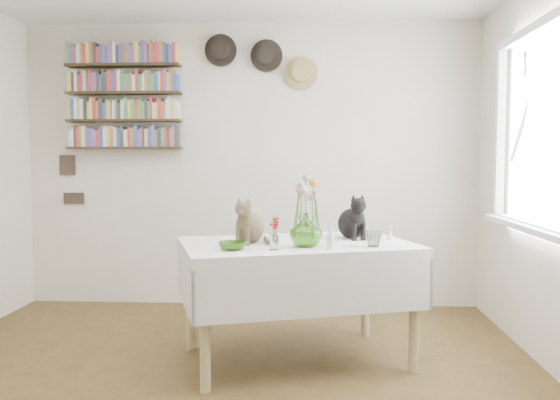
# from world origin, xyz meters

# --- Properties ---
(room) EXTENTS (4.08, 4.58, 2.58)m
(room) POSITION_xyz_m (0.00, 0.00, 1.25)
(room) COLOR brown
(room) RESTS_ON ground
(window) EXTENTS (0.12, 1.52, 1.32)m
(window) POSITION_xyz_m (1.97, 0.80, 1.40)
(window) COLOR white
(window) RESTS_ON room
(dining_table) EXTENTS (1.65, 1.32, 0.77)m
(dining_table) POSITION_xyz_m (0.45, 0.78, 0.58)
(dining_table) COLOR white
(dining_table) RESTS_ON room
(tabby_cat) EXTENTS (0.26, 0.30, 0.30)m
(tabby_cat) POSITION_xyz_m (0.15, 0.75, 0.92)
(tabby_cat) COLOR brown
(tabby_cat) RESTS_ON dining_table
(black_cat) EXTENTS (0.28, 0.31, 0.31)m
(black_cat) POSITION_xyz_m (0.82, 1.01, 0.92)
(black_cat) COLOR black
(black_cat) RESTS_ON dining_table
(flower_vase) EXTENTS (0.25, 0.25, 0.21)m
(flower_vase) POSITION_xyz_m (0.51, 0.59, 0.87)
(flower_vase) COLOR #85C54D
(flower_vase) RESTS_ON dining_table
(green_bowl) EXTENTS (0.20, 0.20, 0.05)m
(green_bowl) POSITION_xyz_m (0.08, 0.44, 0.80)
(green_bowl) COLOR #85C54D
(green_bowl) RESTS_ON dining_table
(drinking_glass) EXTENTS (0.13, 0.13, 0.10)m
(drinking_glass) POSITION_xyz_m (0.93, 0.62, 0.82)
(drinking_glass) COLOR white
(drinking_glass) RESTS_ON dining_table
(candlestick) EXTENTS (0.05, 0.05, 0.16)m
(candlestick) POSITION_xyz_m (0.66, 0.46, 0.83)
(candlestick) COLOR white
(candlestick) RESTS_ON dining_table
(berry_jar) EXTENTS (0.06, 0.06, 0.22)m
(berry_jar) POSITION_xyz_m (0.33, 0.46, 0.87)
(berry_jar) COLOR white
(berry_jar) RESTS_ON dining_table
(porcelain_figurine) EXTENTS (0.05, 0.05, 0.09)m
(porcelain_figurine) POSITION_xyz_m (1.07, 0.94, 0.81)
(porcelain_figurine) COLOR white
(porcelain_figurine) RESTS_ON dining_table
(flower_bouquet) EXTENTS (0.17, 0.13, 0.39)m
(flower_bouquet) POSITION_xyz_m (0.51, 0.60, 1.11)
(flower_bouquet) COLOR #4C7233
(flower_bouquet) RESTS_ON flower_vase
(bookshelf_unit) EXTENTS (1.00, 0.16, 0.91)m
(bookshelf_unit) POSITION_xyz_m (-1.10, 2.16, 1.84)
(bookshelf_unit) COLOR #2F2415
(bookshelf_unit) RESTS_ON room
(wall_hats) EXTENTS (0.98, 0.09, 0.48)m
(wall_hats) POSITION_xyz_m (0.12, 2.19, 2.17)
(wall_hats) COLOR black
(wall_hats) RESTS_ON room
(wall_art_plaques) EXTENTS (0.21, 0.02, 0.44)m
(wall_art_plaques) POSITION_xyz_m (-1.63, 2.23, 1.12)
(wall_art_plaques) COLOR #38281E
(wall_art_plaques) RESTS_ON room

